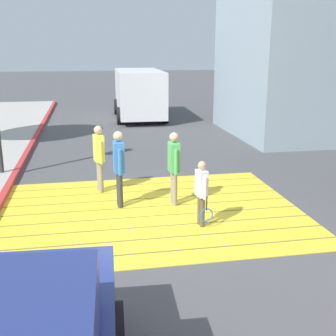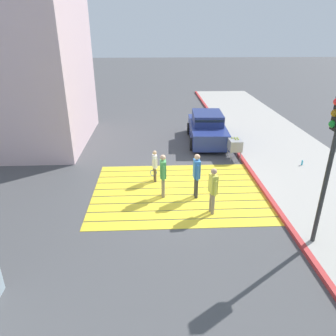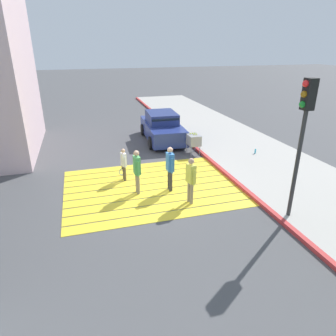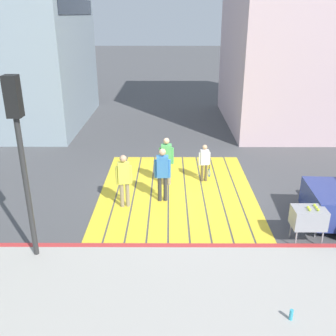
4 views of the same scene
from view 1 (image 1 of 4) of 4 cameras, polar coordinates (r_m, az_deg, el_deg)
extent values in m
plane|color=#4C4C4F|center=(9.32, -2.32, -5.78)|extent=(120.00, 120.00, 0.00)
cube|color=yellow|center=(7.34, 0.22, -11.90)|extent=(6.40, 0.50, 0.01)
cube|color=yellow|center=(7.82, -0.54, -10.07)|extent=(6.40, 0.50, 0.01)
cube|color=yellow|center=(8.31, -1.21, -8.46)|extent=(6.40, 0.50, 0.01)
cube|color=yellow|center=(8.81, -1.80, -7.03)|extent=(6.40, 0.50, 0.01)
cube|color=yellow|center=(9.32, -2.32, -5.75)|extent=(6.40, 0.50, 0.01)
cube|color=yellow|center=(9.83, -2.79, -4.60)|extent=(6.40, 0.50, 0.01)
cube|color=yellow|center=(10.34, -3.20, -3.57)|extent=(6.40, 0.50, 0.01)
cube|color=yellow|center=(10.86, -3.58, -2.63)|extent=(6.40, 0.50, 0.01)
cube|color=yellow|center=(11.38, -3.93, -1.78)|extent=(6.40, 0.50, 0.01)
cube|color=#1E2833|center=(4.35, -19.55, -15.52)|extent=(1.49, 0.41, 0.49)
cylinder|color=black|center=(5.20, -7.09, -20.63)|extent=(0.25, 0.67, 0.66)
cube|color=silver|center=(21.59, -3.84, 9.96)|extent=(2.24, 5.26, 2.10)
cube|color=#19232D|center=(19.02, -3.13, 10.33)|extent=(1.89, 0.11, 0.70)
cylinder|color=black|center=(20.04, -6.37, 6.87)|extent=(0.28, 0.81, 0.80)
cylinder|color=black|center=(20.24, -0.38, 7.06)|extent=(0.28, 0.81, 0.80)
cylinder|color=black|center=(23.23, -6.77, 8.05)|extent=(0.28, 0.81, 0.80)
cylinder|color=black|center=(23.40, -1.58, 8.20)|extent=(0.28, 0.81, 0.80)
cylinder|color=#333338|center=(9.63, -6.45, -2.64)|extent=(0.12, 0.12, 0.80)
cylinder|color=#333338|center=(9.47, -6.34, -2.96)|extent=(0.12, 0.12, 0.80)
cube|color=#3372BF|center=(9.34, -6.53, 1.46)|extent=(0.23, 0.36, 0.66)
sphere|color=tan|center=(9.25, -6.62, 4.20)|extent=(0.21, 0.21, 0.21)
cylinder|color=#3372BF|center=(9.56, -6.65, 1.36)|extent=(0.09, 0.09, 0.56)
cylinder|color=#3372BF|center=(9.16, -6.38, 0.75)|extent=(0.09, 0.09, 0.56)
cylinder|color=gray|center=(10.67, -9.05, -1.00)|extent=(0.12, 0.12, 0.77)
cylinder|color=gray|center=(10.52, -8.85, -1.24)|extent=(0.12, 0.12, 0.77)
cube|color=#D8D84C|center=(10.42, -9.11, 2.60)|extent=(0.27, 0.37, 0.64)
sphere|color=tan|center=(10.33, -9.22, 4.97)|extent=(0.20, 0.20, 0.20)
cylinder|color=#D8D84C|center=(10.62, -9.33, 2.48)|extent=(0.08, 0.08, 0.54)
cylinder|color=#D8D84C|center=(10.24, -8.85, 2.02)|extent=(0.08, 0.08, 0.54)
cylinder|color=gray|center=(9.68, 0.66, -2.51)|extent=(0.12, 0.12, 0.78)
cylinder|color=gray|center=(9.52, 0.88, -2.82)|extent=(0.12, 0.12, 0.78)
cube|color=#4CA559|center=(9.40, 0.79, 1.45)|extent=(0.22, 0.35, 0.65)
sphere|color=tan|center=(9.30, 0.80, 4.10)|extent=(0.20, 0.20, 0.20)
cylinder|color=#4CA559|center=(9.61, 0.52, 1.36)|extent=(0.08, 0.08, 0.55)
cylinder|color=#4CA559|center=(9.23, 1.06, 0.77)|extent=(0.08, 0.08, 0.55)
cylinder|color=brown|center=(8.58, 4.19, -5.53)|extent=(0.09, 0.09, 0.62)
cylinder|color=brown|center=(8.46, 4.56, -5.84)|extent=(0.09, 0.09, 0.62)
cube|color=white|center=(8.33, 4.46, -2.03)|extent=(0.21, 0.29, 0.52)
sphere|color=tan|center=(8.23, 4.51, 0.35)|extent=(0.16, 0.16, 0.16)
cylinder|color=white|center=(8.49, 4.00, -2.05)|extent=(0.07, 0.07, 0.44)
cylinder|color=white|center=(8.20, 4.91, -2.71)|extent=(0.07, 0.07, 0.44)
cylinder|color=black|center=(8.29, 5.11, -4.66)|extent=(0.03, 0.03, 0.28)
torus|color=blue|center=(8.38, 5.07, -6.23)|extent=(0.28, 0.07, 0.28)
camera|label=2|loc=(19.39, -4.60, 22.28)|focal=33.64mm
camera|label=3|loc=(19.17, 0.07, 20.58)|focal=32.42mm
camera|label=4|loc=(13.46, -61.91, 16.11)|focal=41.01mm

